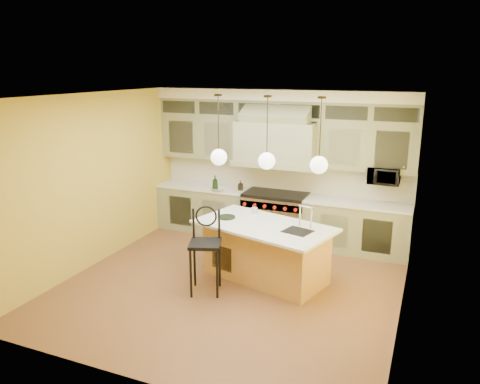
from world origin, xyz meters
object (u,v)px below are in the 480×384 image
at_px(range, 275,217).
at_px(counter_stool, 205,244).
at_px(kitchen_island, 266,250).
at_px(microwave, 384,176).

relative_size(range, counter_stool, 0.92).
xyz_separation_m(kitchen_island, counter_stool, (-0.68, -0.76, 0.27)).
bearing_deg(kitchen_island, counter_stool, -116.52).
distance_m(range, kitchen_island, 1.74).
xyz_separation_m(range, kitchen_island, (0.40, -1.70, -0.01)).
bearing_deg(range, kitchen_island, -76.59).
xyz_separation_m(range, microwave, (1.95, 0.11, 0.96)).
relative_size(range, kitchen_island, 0.51).
xyz_separation_m(range, counter_stool, (-0.28, -2.46, 0.26)).
height_order(kitchen_island, counter_stool, kitchen_island).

